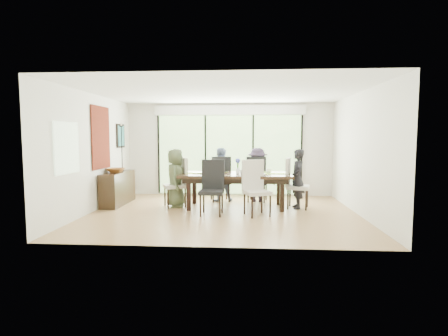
# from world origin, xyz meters

# --- Properties ---
(floor) EXTENTS (6.00, 5.00, 0.01)m
(floor) POSITION_xyz_m (0.00, 0.00, -0.01)
(floor) COLOR brown
(floor) RESTS_ON ground
(ceiling) EXTENTS (6.00, 5.00, 0.01)m
(ceiling) POSITION_xyz_m (0.00, 0.00, 2.71)
(ceiling) COLOR white
(ceiling) RESTS_ON wall_back
(wall_back) EXTENTS (6.00, 0.02, 2.70)m
(wall_back) POSITION_xyz_m (0.00, 2.51, 1.35)
(wall_back) COLOR silver
(wall_back) RESTS_ON floor
(wall_front) EXTENTS (6.00, 0.02, 2.70)m
(wall_front) POSITION_xyz_m (0.00, -2.51, 1.35)
(wall_front) COLOR silver
(wall_front) RESTS_ON floor
(wall_left) EXTENTS (0.02, 5.00, 2.70)m
(wall_left) POSITION_xyz_m (-3.01, 0.00, 1.35)
(wall_left) COLOR silver
(wall_left) RESTS_ON floor
(wall_right) EXTENTS (0.02, 5.00, 2.70)m
(wall_right) POSITION_xyz_m (3.01, 0.00, 1.35)
(wall_right) COLOR white
(wall_right) RESTS_ON floor
(glass_doors) EXTENTS (4.20, 0.02, 2.30)m
(glass_doors) POSITION_xyz_m (0.00, 2.47, 1.20)
(glass_doors) COLOR #598C3F
(glass_doors) RESTS_ON wall_back
(blinds_header) EXTENTS (4.40, 0.06, 0.28)m
(blinds_header) POSITION_xyz_m (0.00, 2.46, 2.50)
(blinds_header) COLOR white
(blinds_header) RESTS_ON wall_back
(mullion_a) EXTENTS (0.05, 0.04, 2.30)m
(mullion_a) POSITION_xyz_m (-2.10, 2.46, 1.20)
(mullion_a) COLOR black
(mullion_a) RESTS_ON wall_back
(mullion_b) EXTENTS (0.05, 0.04, 2.30)m
(mullion_b) POSITION_xyz_m (-0.70, 2.46, 1.20)
(mullion_b) COLOR black
(mullion_b) RESTS_ON wall_back
(mullion_c) EXTENTS (0.05, 0.04, 2.30)m
(mullion_c) POSITION_xyz_m (0.70, 2.46, 1.20)
(mullion_c) COLOR black
(mullion_c) RESTS_ON wall_back
(mullion_d) EXTENTS (0.05, 0.04, 2.30)m
(mullion_d) POSITION_xyz_m (2.10, 2.46, 1.20)
(mullion_d) COLOR black
(mullion_d) RESTS_ON wall_back
(side_window) EXTENTS (0.02, 0.90, 1.00)m
(side_window) POSITION_xyz_m (-2.97, -1.20, 1.50)
(side_window) COLOR #8CAD7F
(side_window) RESTS_ON wall_left
(deck) EXTENTS (6.00, 1.80, 0.10)m
(deck) POSITION_xyz_m (0.00, 3.40, -0.05)
(deck) COLOR brown
(deck) RESTS_ON ground
(rail_top) EXTENTS (6.00, 0.08, 0.06)m
(rail_top) POSITION_xyz_m (0.00, 4.20, 0.55)
(rail_top) COLOR brown
(rail_top) RESTS_ON deck
(foliage_left) EXTENTS (3.20, 3.20, 3.20)m
(foliage_left) POSITION_xyz_m (-1.80, 5.20, 1.44)
(foliage_left) COLOR #14380F
(foliage_left) RESTS_ON ground
(foliage_mid) EXTENTS (4.00, 4.00, 4.00)m
(foliage_mid) POSITION_xyz_m (0.40, 5.80, 1.80)
(foliage_mid) COLOR #14380F
(foliage_mid) RESTS_ON ground
(foliage_right) EXTENTS (2.80, 2.80, 2.80)m
(foliage_right) POSITION_xyz_m (2.20, 5.00, 1.26)
(foliage_right) COLOR #14380F
(foliage_right) RESTS_ON ground
(foliage_far) EXTENTS (3.60, 3.60, 3.60)m
(foliage_far) POSITION_xyz_m (-0.60, 6.50, 1.62)
(foliage_far) COLOR #14380F
(foliage_far) RESTS_ON ground
(table_top) EXTENTS (2.67, 1.22, 0.07)m
(table_top) POSITION_xyz_m (0.26, 0.64, 0.80)
(table_top) COLOR black
(table_top) RESTS_ON floor
(table_apron) EXTENTS (2.44, 1.00, 0.11)m
(table_apron) POSITION_xyz_m (0.26, 0.64, 0.70)
(table_apron) COLOR black
(table_apron) RESTS_ON floor
(table_leg_fl) EXTENTS (0.10, 0.10, 0.77)m
(table_leg_fl) POSITION_xyz_m (-0.82, 0.21, 0.38)
(table_leg_fl) COLOR black
(table_leg_fl) RESTS_ON floor
(table_leg_fr) EXTENTS (0.10, 0.10, 0.77)m
(table_leg_fr) POSITION_xyz_m (1.34, 0.21, 0.38)
(table_leg_fr) COLOR black
(table_leg_fr) RESTS_ON floor
(table_leg_bl) EXTENTS (0.10, 0.10, 0.77)m
(table_leg_bl) POSITION_xyz_m (-0.82, 1.07, 0.38)
(table_leg_bl) COLOR black
(table_leg_bl) RESTS_ON floor
(table_leg_br) EXTENTS (0.10, 0.10, 0.77)m
(table_leg_br) POSITION_xyz_m (1.34, 1.07, 0.38)
(table_leg_br) COLOR black
(table_leg_br) RESTS_ON floor
(chair_left_end) EXTENTS (0.67, 0.67, 1.22)m
(chair_left_end) POSITION_xyz_m (-1.24, 0.64, 0.61)
(chair_left_end) COLOR beige
(chair_left_end) RESTS_ON floor
(chair_right_end) EXTENTS (0.61, 0.61, 1.22)m
(chair_right_end) POSITION_xyz_m (1.76, 0.64, 0.61)
(chair_right_end) COLOR silver
(chair_right_end) RESTS_ON floor
(chair_far_left) EXTENTS (0.61, 0.61, 1.22)m
(chair_far_left) POSITION_xyz_m (-0.19, 1.49, 0.61)
(chair_far_left) COLOR black
(chair_far_left) RESTS_ON floor
(chair_far_right) EXTENTS (0.59, 0.59, 1.22)m
(chair_far_right) POSITION_xyz_m (0.81, 1.49, 0.61)
(chair_far_right) COLOR black
(chair_far_right) RESTS_ON floor
(chair_near_left) EXTENTS (0.53, 0.53, 1.22)m
(chair_near_left) POSITION_xyz_m (-0.24, -0.23, 0.61)
(chair_near_left) COLOR black
(chair_near_left) RESTS_ON floor
(chair_near_right) EXTENTS (0.67, 0.67, 1.22)m
(chair_near_right) POSITION_xyz_m (0.76, -0.23, 0.61)
(chair_near_right) COLOR silver
(chair_near_right) RESTS_ON floor
(person_left_end) EXTENTS (0.48, 0.70, 1.43)m
(person_left_end) POSITION_xyz_m (-1.22, 0.64, 0.72)
(person_left_end) COLOR #475337
(person_left_end) RESTS_ON floor
(person_right_end) EXTENTS (0.47, 0.70, 1.43)m
(person_right_end) POSITION_xyz_m (1.74, 0.64, 0.72)
(person_right_end) COLOR black
(person_right_end) RESTS_ON floor
(person_far_left) EXTENTS (0.75, 0.57, 1.43)m
(person_far_left) POSITION_xyz_m (-0.19, 1.47, 0.72)
(person_far_left) COLOR slate
(person_far_left) RESTS_ON floor
(person_far_right) EXTENTS (0.73, 0.52, 1.43)m
(person_far_right) POSITION_xyz_m (0.81, 1.47, 0.72)
(person_far_right) COLOR #2A2132
(person_far_right) RESTS_ON floor
(placemat_left) EXTENTS (0.49, 0.36, 0.01)m
(placemat_left) POSITION_xyz_m (-0.69, 0.64, 0.84)
(placemat_left) COLOR #A5C044
(placemat_left) RESTS_ON table_top
(placemat_right) EXTENTS (0.49, 0.36, 0.01)m
(placemat_right) POSITION_xyz_m (1.21, 0.64, 0.84)
(placemat_right) COLOR #A1C747
(placemat_right) RESTS_ON table_top
(placemat_far_l) EXTENTS (0.49, 0.36, 0.01)m
(placemat_far_l) POSITION_xyz_m (-0.19, 1.04, 0.84)
(placemat_far_l) COLOR #8BA33A
(placemat_far_l) RESTS_ON table_top
(placemat_far_r) EXTENTS (0.49, 0.36, 0.01)m
(placemat_far_r) POSITION_xyz_m (0.81, 1.04, 0.84)
(placemat_far_r) COLOR #79B23F
(placemat_far_r) RESTS_ON table_top
(placemat_paper) EXTENTS (0.49, 0.36, 0.01)m
(placemat_paper) POSITION_xyz_m (-0.29, 0.34, 0.84)
(placemat_paper) COLOR white
(placemat_paper) RESTS_ON table_top
(tablet_far_l) EXTENTS (0.29, 0.20, 0.01)m
(tablet_far_l) POSITION_xyz_m (-0.09, 0.99, 0.85)
(tablet_far_l) COLOR black
(tablet_far_l) RESTS_ON table_top
(tablet_far_r) EXTENTS (0.27, 0.19, 0.01)m
(tablet_far_r) POSITION_xyz_m (0.76, 0.99, 0.85)
(tablet_far_r) COLOR black
(tablet_far_r) RESTS_ON table_top
(papers) EXTENTS (0.33, 0.24, 0.00)m
(papers) POSITION_xyz_m (0.96, 0.59, 0.84)
(papers) COLOR white
(papers) RESTS_ON table_top
(platter_base) EXTENTS (0.29, 0.29, 0.03)m
(platter_base) POSITION_xyz_m (-0.29, 0.34, 0.85)
(platter_base) COLOR white
(platter_base) RESTS_ON table_top
(platter_snacks) EXTENTS (0.22, 0.22, 0.02)m
(platter_snacks) POSITION_xyz_m (-0.29, 0.34, 0.87)
(platter_snacks) COLOR orange
(platter_snacks) RESTS_ON table_top
(vase) EXTENTS (0.09, 0.09, 0.13)m
(vase) POSITION_xyz_m (0.31, 0.69, 0.90)
(vase) COLOR silver
(vase) RESTS_ON table_top
(hyacinth_stems) EXTENTS (0.04, 0.04, 0.18)m
(hyacinth_stems) POSITION_xyz_m (0.31, 0.69, 1.03)
(hyacinth_stems) COLOR #337226
(hyacinth_stems) RESTS_ON table_top
(hyacinth_blooms) EXTENTS (0.12, 0.12, 0.12)m
(hyacinth_blooms) POSITION_xyz_m (0.31, 0.69, 1.14)
(hyacinth_blooms) COLOR #4E56C4
(hyacinth_blooms) RESTS_ON table_top
(laptop) EXTENTS (0.40, 0.28, 0.03)m
(laptop) POSITION_xyz_m (-0.59, 0.54, 0.85)
(laptop) COLOR silver
(laptop) RESTS_ON table_top
(cup_a) EXTENTS (0.15, 0.15, 0.11)m
(cup_a) POSITION_xyz_m (-0.44, 0.79, 0.89)
(cup_a) COLOR white
(cup_a) RESTS_ON table_top
(cup_b) EXTENTS (0.16, 0.16, 0.10)m
(cup_b) POSITION_xyz_m (0.41, 0.54, 0.88)
(cup_b) COLOR white
(cup_b) RESTS_ON table_top
(cup_c) EXTENTS (0.18, 0.18, 0.11)m
(cup_c) POSITION_xyz_m (1.06, 0.74, 0.89)
(cup_c) COLOR white
(cup_c) RESTS_ON table_top
(book) EXTENTS (0.18, 0.25, 0.02)m
(book) POSITION_xyz_m (0.51, 0.69, 0.84)
(book) COLOR white
(book) RESTS_ON table_top
(sideboard) EXTENTS (0.41, 1.47, 0.83)m
(sideboard) POSITION_xyz_m (-2.76, 0.85, 0.41)
(sideboard) COLOR black
(sideboard) RESTS_ON floor
(bowl) EXTENTS (0.44, 0.44, 0.11)m
(bowl) POSITION_xyz_m (-2.76, 0.75, 0.88)
(bowl) COLOR brown
(bowl) RESTS_ON sideboard
(candlestick_base) EXTENTS (0.09, 0.09, 0.04)m
(candlestick_base) POSITION_xyz_m (-2.76, 1.20, 0.85)
(candlestick_base) COLOR black
(candlestick_base) RESTS_ON sideboard
(candlestick_shaft) EXTENTS (0.02, 0.02, 1.15)m
(candlestick_shaft) POSITION_xyz_m (-2.76, 1.20, 1.43)
(candlestick_shaft) COLOR black
(candlestick_shaft) RESTS_ON sideboard
(candlestick_pan) EXTENTS (0.09, 0.09, 0.03)m
(candlestick_pan) POSITION_xyz_m (-2.76, 1.20, 2.00)
(candlestick_pan) COLOR black
(candlestick_pan) RESTS_ON sideboard
(candle) EXTENTS (0.03, 0.03, 0.09)m
(candle) POSITION_xyz_m (-2.76, 1.20, 2.05)
(candle) COLOR silver
(candle) RESTS_ON sideboard
(tapestry) EXTENTS (0.02, 1.00, 1.50)m
(tapestry) POSITION_xyz_m (-2.97, 0.40, 1.70)
(tapestry) COLOR maroon
(tapestry) RESTS_ON wall_left
(art_frame) EXTENTS (0.03, 0.55, 0.65)m
(art_frame) POSITION_xyz_m (-2.97, 1.70, 1.75)
(art_frame) COLOR black
(art_frame) RESTS_ON wall_left
(art_canvas) EXTENTS (0.01, 0.45, 0.55)m
(art_canvas) POSITION_xyz_m (-2.95, 1.70, 1.75)
(art_canvas) COLOR #1B5358
(art_canvas) RESTS_ON wall_left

